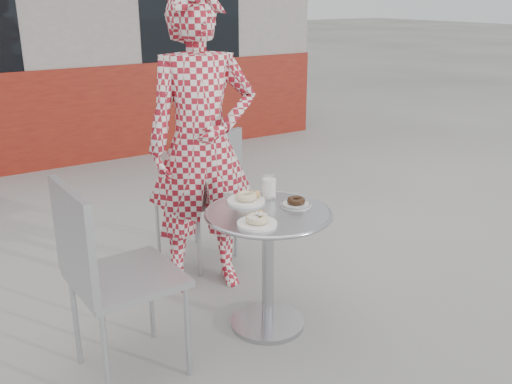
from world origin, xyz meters
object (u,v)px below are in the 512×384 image
chair_left (127,316)px  plate_far (247,198)px  bistro_table (268,241)px  seated_person (202,146)px  chair_far (199,221)px  plate_near (257,221)px  plate_checker (296,203)px  milk_cup (269,187)px

chair_left → plate_far: (0.75, 0.15, 0.39)m
bistro_table → seated_person: (-0.05, 0.62, 0.37)m
chair_far → plate_far: chair_far is taller
chair_left → plate_far: bearing=-81.1°
plate_near → plate_checker: plate_near is taller
chair_far → plate_checker: size_ratio=5.40×
bistro_table → milk_cup: bearing=55.3°
plate_checker → milk_cup: 0.19m
chair_far → plate_checker: 1.02m
chair_left → plate_far: 0.86m
chair_far → plate_checker: (0.10, -0.93, 0.40)m
seated_person → bistro_table: bearing=-69.0°
chair_far → plate_near: (-0.21, -1.04, 0.40)m
chair_far → milk_cup: size_ratio=7.08×
chair_far → plate_near: size_ratio=4.69×
plate_far → chair_far: bearing=83.5°
plate_checker → seated_person: bearing=109.1°
chair_left → plate_checker: chair_left is taller
bistro_table → chair_left: (-0.77, 0.03, -0.21)m
seated_person → plate_far: seated_person is taller
seated_person → plate_near: 0.77m
chair_left → seated_person: size_ratio=0.55×
bistro_table → chair_far: (0.07, 0.93, -0.22)m
chair_left → seated_person: (0.72, 0.59, 0.58)m
seated_person → chair_left: bearing=-123.9°
seated_person → milk_cup: (0.17, -0.45, -0.15)m
plate_checker → milk_cup: milk_cup is taller
seated_person → plate_near: seated_person is taller
plate_far → milk_cup: (0.14, -0.01, 0.04)m
plate_far → milk_cup: size_ratio=1.58×
plate_checker → bistro_table: bearing=178.2°
seated_person → plate_far: 0.48m
chair_far → seated_person: (-0.11, -0.30, 0.60)m
bistro_table → plate_checker: plate_checker is taller
plate_checker → milk_cup: size_ratio=1.31×
seated_person → plate_checker: (0.22, -0.63, -0.20)m
chair_left → milk_cup: (0.89, 0.14, 0.43)m
plate_far → plate_near: 0.32m
chair_far → chair_left: 1.23m
chair_left → milk_cup: chair_left is taller
chair_left → milk_cup: bearing=-83.3°
bistro_table → chair_left: 0.80m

